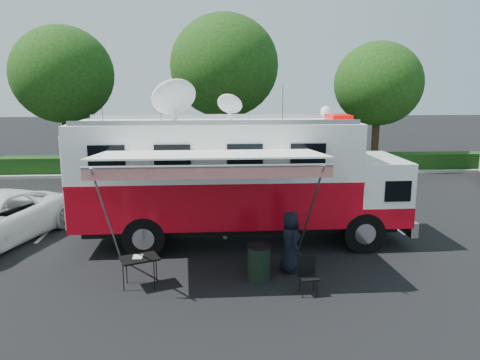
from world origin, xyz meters
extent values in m
plane|color=black|center=(0.00, 0.00, 0.00)|extent=(120.00, 120.00, 0.00)
cube|color=#9E998E|center=(4.00, 11.00, 0.07)|extent=(60.00, 0.35, 0.15)
cube|color=black|center=(4.00, 11.90, 0.50)|extent=(60.00, 1.20, 1.00)
cylinder|color=black|center=(-9.00, 13.00, 2.20)|extent=(0.44, 0.44, 4.40)
ellipsoid|color=#14380F|center=(-9.00, 13.00, 5.46)|extent=(5.63, 5.63, 5.35)
cylinder|color=black|center=(0.00, 13.00, 2.40)|extent=(0.44, 0.44, 4.80)
ellipsoid|color=#14380F|center=(0.00, 13.00, 5.95)|extent=(6.14, 6.14, 5.84)
cylinder|color=black|center=(9.00, 13.00, 2.00)|extent=(0.44, 0.44, 4.00)
ellipsoid|color=#14380F|center=(9.00, 13.00, 4.96)|extent=(5.12, 5.12, 4.86)
cube|color=silver|center=(-6.50, 3.00, 0.00)|extent=(0.12, 5.50, 0.01)
cube|color=silver|center=(-0.50, 3.00, 0.00)|extent=(0.12, 5.50, 0.01)
cube|color=silver|center=(5.50, 3.00, 0.00)|extent=(0.12, 5.50, 0.01)
cube|color=black|center=(0.00, 0.00, 0.61)|extent=(9.57, 1.56, 0.33)
cylinder|color=black|center=(3.56, -1.22, 0.61)|extent=(1.22, 0.36, 1.22)
cylinder|color=black|center=(3.56, 1.22, 0.61)|extent=(1.22, 0.36, 1.22)
cylinder|color=black|center=(-2.89, -1.22, 0.61)|extent=(1.22, 0.36, 1.22)
cylinder|color=black|center=(-2.89, 1.22, 0.61)|extent=(1.22, 0.36, 1.22)
cube|color=silver|center=(5.06, 0.00, 0.67)|extent=(0.22, 2.78, 0.45)
cube|color=white|center=(4.23, 0.00, 1.72)|extent=(1.56, 2.78, 1.89)
cube|color=red|center=(4.23, 0.00, 1.06)|extent=(1.58, 2.80, 0.61)
cube|color=black|center=(4.95, 0.00, 2.06)|extent=(0.13, 2.48, 0.78)
cube|color=red|center=(-0.78, 0.00, 1.45)|extent=(8.46, 2.78, 1.34)
cube|color=red|center=(-0.78, 0.00, 2.11)|extent=(8.48, 2.80, 0.11)
cube|color=white|center=(-0.78, 0.00, 2.95)|extent=(8.46, 2.78, 1.56)
cube|color=white|center=(-0.78, 0.00, 3.77)|extent=(8.46, 2.78, 0.09)
cube|color=#CC0505|center=(3.00, 0.00, 3.93)|extent=(0.61, 1.06, 0.18)
sphere|color=white|center=(2.89, 1.11, 4.04)|extent=(0.38, 0.38, 0.38)
ellipsoid|color=white|center=(-2.00, -0.17, 4.56)|extent=(1.34, 1.34, 0.40)
ellipsoid|color=white|center=(-0.33, 0.22, 4.34)|extent=(0.78, 0.78, 0.22)
cylinder|color=black|center=(-4.23, 0.45, 4.34)|extent=(0.02, 0.02, 1.11)
cylinder|color=black|center=(-2.45, 0.45, 4.34)|extent=(0.02, 0.02, 1.11)
cylinder|color=black|center=(1.34, 0.45, 4.34)|extent=(0.02, 0.02, 1.11)
cube|color=white|center=(-1.00, -2.73, 3.23)|extent=(5.56, 2.67, 0.23)
cube|color=red|center=(-1.00, -4.04, 3.03)|extent=(5.56, 0.04, 0.31)
cylinder|color=#B2B2B7|center=(-1.00, -4.06, 3.16)|extent=(5.56, 0.07, 0.07)
cylinder|color=#B2B2B7|center=(-3.53, -2.80, 1.59)|extent=(0.05, 2.86, 3.21)
cylinder|color=#B2B2B7|center=(1.53, -2.80, 1.59)|extent=(0.05, 2.86, 3.21)
imported|color=black|center=(1.12, -2.52, 0.00)|extent=(0.72, 0.92, 1.65)
cube|color=black|center=(-2.74, -3.23, 0.74)|extent=(1.07, 0.93, 0.04)
cylinder|color=black|center=(-3.11, -3.46, 0.37)|extent=(0.02, 0.02, 0.74)
cylinder|color=black|center=(-3.11, -3.00, 0.37)|extent=(0.02, 0.02, 0.74)
cylinder|color=black|center=(-2.37, -3.46, 0.37)|extent=(0.02, 0.02, 0.74)
cylinder|color=black|center=(-2.37, -3.00, 0.37)|extent=(0.02, 0.02, 0.74)
cube|color=silver|center=(-2.79, -3.18, 0.77)|extent=(0.23, 0.32, 0.01)
cube|color=black|center=(1.31, -3.96, 0.43)|extent=(0.48, 0.48, 0.04)
cube|color=black|center=(1.31, -3.75, 0.66)|extent=(0.43, 0.09, 0.47)
cylinder|color=black|center=(1.14, -4.13, 0.21)|extent=(0.02, 0.02, 0.43)
cylinder|color=black|center=(1.14, -3.79, 0.21)|extent=(0.02, 0.02, 0.43)
cylinder|color=black|center=(1.49, -4.13, 0.21)|extent=(0.02, 0.02, 0.43)
cylinder|color=black|center=(1.49, -3.79, 0.21)|extent=(0.02, 0.02, 0.43)
cylinder|color=black|center=(0.23, -3.02, 0.45)|extent=(0.58, 0.58, 0.90)
cylinder|color=black|center=(0.23, -3.02, 0.92)|extent=(0.63, 0.63, 0.04)
camera|label=1|loc=(-1.05, -14.22, 4.93)|focal=35.00mm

